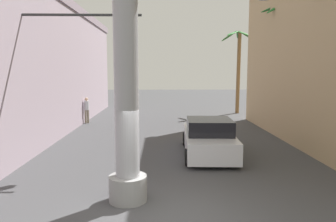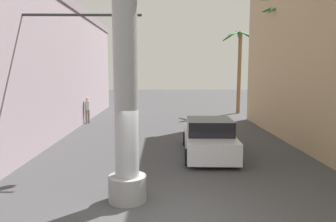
# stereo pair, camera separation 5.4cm
# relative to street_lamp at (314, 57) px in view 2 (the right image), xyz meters

# --- Properties ---
(ground_plane) EXTENTS (86.94, 86.94, 0.00)m
(ground_plane) POSITION_rel_street_lamp_xyz_m (-5.72, 4.49, -4.04)
(ground_plane) COLOR #424244
(street_lamp) EXTENTS (2.92, 0.28, 6.52)m
(street_lamp) POSITION_rel_street_lamp_xyz_m (0.00, 0.00, 0.00)
(street_lamp) COLOR #59595E
(street_lamp) RESTS_ON ground
(traffic_light_mast) EXTENTS (5.31, 0.32, 5.69)m
(traffic_light_mast) POSITION_rel_street_lamp_xyz_m (-10.28, -0.15, 0.01)
(traffic_light_mast) COLOR #333333
(traffic_light_mast) RESTS_ON ground
(car_lead) EXTENTS (2.23, 4.87, 1.56)m
(car_lead) POSITION_rel_street_lamp_xyz_m (-4.00, 0.57, -3.33)
(car_lead) COLOR black
(car_lead) RESTS_ON ground
(palm_tree_mid_right) EXTENTS (2.98, 2.96, 7.42)m
(palm_tree_mid_right) POSITION_rel_street_lamp_xyz_m (1.03, 5.67, 0.56)
(palm_tree_mid_right) COLOR brown
(palm_tree_mid_right) RESTS_ON ground
(palm_tree_far_right) EXTENTS (2.80, 3.00, 6.79)m
(palm_tree_far_right) POSITION_rel_street_lamp_xyz_m (0.38, 14.20, 0.38)
(palm_tree_far_right) COLOR brown
(palm_tree_far_right) RESTS_ON ground
(pedestrian_far_left) EXTENTS (0.48, 0.48, 1.74)m
(pedestrian_far_left) POSITION_rel_street_lamp_xyz_m (-10.96, 9.02, -3.02)
(pedestrian_far_left) COLOR gray
(pedestrian_far_left) RESTS_ON ground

